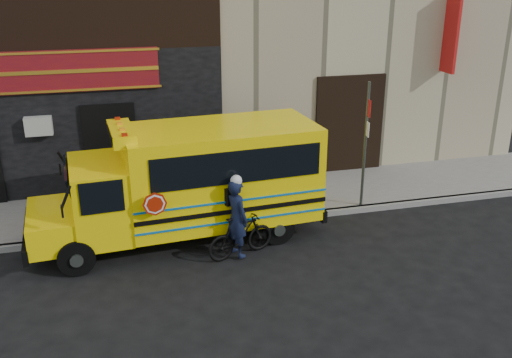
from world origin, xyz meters
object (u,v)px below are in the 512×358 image
Objects in this scene: school_bus at (194,179)px; bicycle at (241,236)px; cyclist at (237,220)px; sign_pole at (365,142)px.

bicycle is (0.85, -1.23, -1.01)m from school_bus.
school_bus is 1.57m from cyclist.
school_bus is 4.64m from sign_pole.
cyclist reaches higher than bicycle.
bicycle is (-3.75, -1.69, -1.42)m from sign_pole.
school_bus is 2.00× the size of sign_pole.
sign_pole is 1.92× the size of cyclist.
school_bus is 3.85× the size of cyclist.
cyclist is at bearing -156.10° from sign_pole.
school_bus is 1.80m from bicycle.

